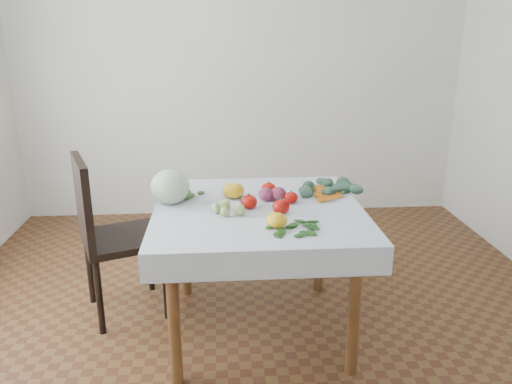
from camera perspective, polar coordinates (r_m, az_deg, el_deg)
ground at (r=3.05m, az=0.26°, el=-15.22°), size 4.00×4.00×0.00m
back_wall at (r=4.56m, az=-1.73°, el=13.95°), size 4.00×0.04×2.70m
table at (r=2.75m, az=0.28°, el=-3.75°), size 1.00×1.00×0.75m
tablecloth at (r=2.71m, az=0.28°, el=-1.80°), size 1.12×1.12×0.01m
chair at (r=3.06m, az=-16.75°, el=-3.90°), size 0.58×0.58×1.00m
cabbage at (r=2.78m, az=-9.78°, el=0.60°), size 0.21×0.21×0.19m
tomato_a at (r=2.68m, az=-0.79°, el=-1.15°), size 0.11×0.11×0.08m
tomato_b at (r=2.90m, az=1.46°, el=0.36°), size 0.10×0.10×0.07m
tomato_c at (r=2.60m, az=2.87°, el=-1.69°), size 0.10×0.10×0.08m
tomato_d at (r=2.77m, az=4.01°, el=-0.64°), size 0.10×0.10×0.07m
heirloom_back at (r=2.85m, az=-2.61°, el=0.18°), size 0.15×0.15×0.09m
heirloom_front at (r=2.43m, az=2.37°, el=-3.23°), size 0.14×0.14×0.07m
onion_a at (r=2.80m, az=1.19°, el=-0.28°), size 0.11×0.11×0.08m
onion_b at (r=2.81m, az=2.56°, el=-0.21°), size 0.11×0.11×0.08m
tomatillo_cluster at (r=2.62m, az=-2.87°, el=-1.93°), size 0.18×0.11×0.05m
carrot_bunch at (r=2.94m, az=8.44°, el=-0.09°), size 0.17×0.30×0.03m
kale_bunch at (r=3.02m, az=8.48°, el=0.65°), size 0.32×0.32×0.05m
basil_bunch at (r=2.42m, az=4.09°, el=-4.16°), size 0.24×0.21×0.01m
dill_bunch at (r=2.91m, az=-8.40°, el=-0.31°), size 0.22×0.19×0.02m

